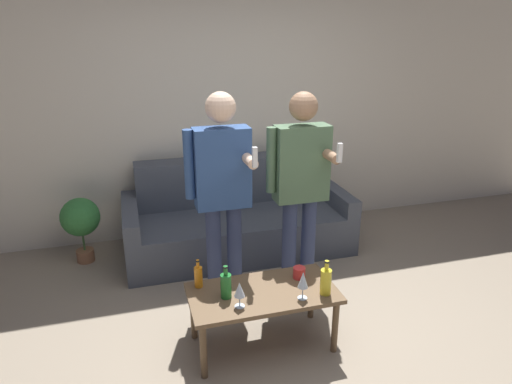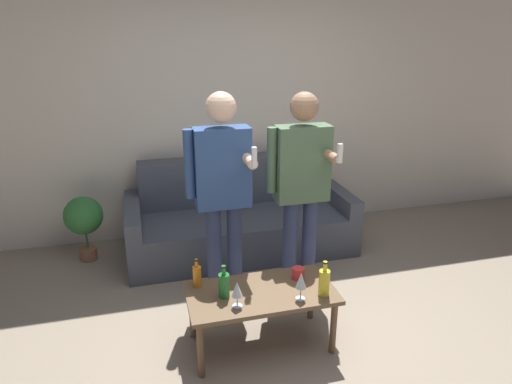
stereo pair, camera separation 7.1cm
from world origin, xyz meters
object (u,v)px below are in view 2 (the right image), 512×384
coffee_table (261,298)px  bottle_orange (197,275)px  person_standing_left (222,184)px  person_standing_right (301,179)px  couch (239,218)px

coffee_table → bottle_orange: bottle_orange is taller
coffee_table → person_standing_left: 0.89m
coffee_table → bottle_orange: size_ratio=4.90×
bottle_orange → person_standing_right: 1.11m
coffee_table → person_standing_left: (-0.13, 0.64, 0.61)m
coffee_table → person_standing_right: person_standing_right is taller
couch → person_standing_right: 1.16m
person_standing_right → coffee_table: bearing=-128.0°
coffee_table → couch: bearing=82.9°
couch → coffee_table: (-0.19, -1.54, 0.08)m
bottle_orange → person_standing_right: size_ratio=0.12×
bottle_orange → person_standing_left: size_ratio=0.12×
coffee_table → bottle_orange: bearing=156.1°
coffee_table → person_standing_right: bearing=52.0°
coffee_table → person_standing_right: size_ratio=0.60×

